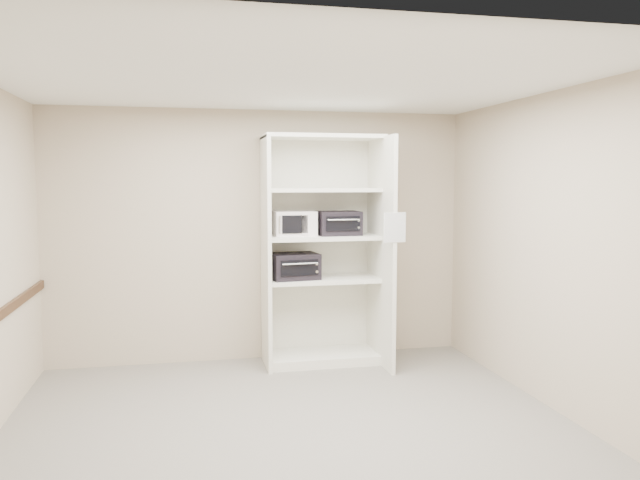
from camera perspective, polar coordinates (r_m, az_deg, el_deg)
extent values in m
cube|color=slate|center=(5.17, -2.61, -16.70)|extent=(4.50, 4.00, 0.01)
cube|color=white|center=(4.84, -2.75, 14.39)|extent=(4.50, 4.00, 0.01)
cube|color=tan|center=(6.79, -5.47, 0.38)|extent=(4.50, 0.02, 2.70)
cube|color=tan|center=(2.89, 3.92, -6.44)|extent=(4.50, 0.02, 2.70)
cube|color=tan|center=(5.64, 20.47, -0.96)|extent=(0.02, 4.00, 2.70)
cube|color=white|center=(6.49, -4.96, -1.18)|extent=(0.04, 0.60, 2.40)
cube|color=white|center=(6.61, 5.59, -1.07)|extent=(0.04, 0.90, 2.40)
cube|color=white|center=(6.89, -0.32, -0.78)|extent=(1.24, 0.02, 2.40)
cube|color=white|center=(6.84, 0.18, -10.66)|extent=(1.16, 0.56, 0.10)
cube|color=white|center=(6.66, 0.19, -3.61)|extent=(1.16, 0.56, 0.04)
cube|color=white|center=(6.60, 0.19, 0.26)|extent=(1.16, 0.56, 0.04)
cube|color=white|center=(6.57, 0.19, 4.60)|extent=(1.16, 0.56, 0.04)
cube|color=white|center=(6.59, 0.19, 9.39)|extent=(1.24, 0.60, 0.04)
cube|color=white|center=(6.57, -2.36, 1.54)|extent=(0.44, 0.34, 0.26)
cube|color=black|center=(6.62, 1.69, 1.55)|extent=(0.46, 0.35, 0.25)
cube|color=black|center=(6.54, -2.38, -2.40)|extent=(0.53, 0.42, 0.27)
cube|color=white|center=(6.15, 6.85, 1.14)|extent=(0.23, 0.02, 0.29)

